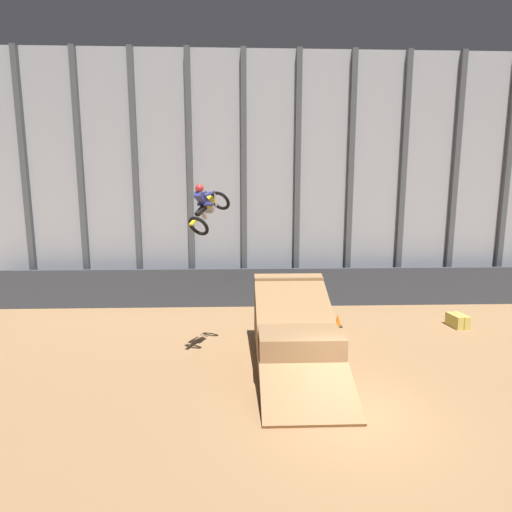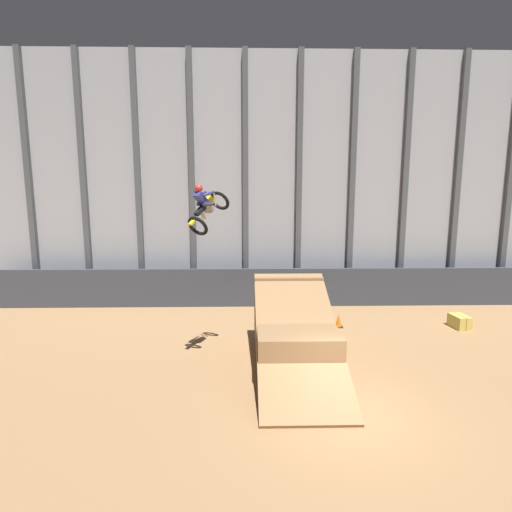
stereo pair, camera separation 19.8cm
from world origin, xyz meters
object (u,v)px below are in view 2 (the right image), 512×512
Objects in this scene: dirt_ramp at (293,334)px; rider_bike_solo at (206,208)px; hay_bale_trackside at (459,322)px; traffic_cone_near_ramp at (339,321)px.

rider_bike_solo is at bearing -175.79° from dirt_ramp.
dirt_ramp is at bearing 37.39° from rider_bike_solo.
rider_bike_solo is at bearing -162.25° from hay_bale_trackside.
dirt_ramp reaches higher than traffic_cone_near_ramp.
rider_bike_solo reaches higher than traffic_cone_near_ramp.
hay_bale_trackside is (7.59, 3.15, -0.64)m from dirt_ramp.
hay_bale_trackside is at bearing 22.53° from dirt_ramp.
hay_bale_trackside is at bearing 50.94° from rider_bike_solo.
traffic_cone_near_ramp is (5.29, 3.59, -5.05)m from rider_bike_solo.
dirt_ramp is 10.71× the size of traffic_cone_near_ramp.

